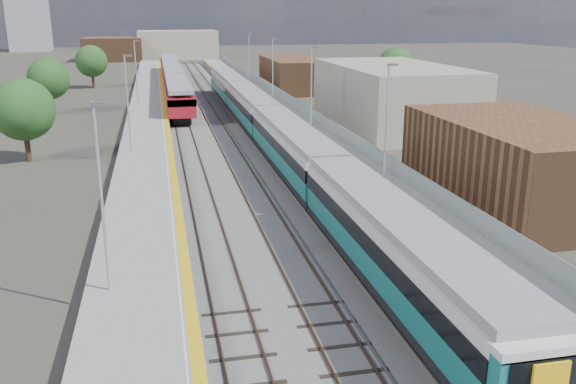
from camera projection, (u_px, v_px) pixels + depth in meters
name	position (u px, v px, depth m)	size (l,w,h in m)	color
ground	(234.00, 124.00, 65.92)	(320.00, 320.00, 0.00)	#47443A
ballast_bed	(211.00, 120.00, 67.81)	(10.50, 155.00, 0.06)	#565451
tracks	(215.00, 117.00, 69.48)	(8.96, 160.00, 0.17)	#4C3323
platform_right	(277.00, 114.00, 69.17)	(4.70, 155.00, 8.52)	slate
platform_left	(148.00, 118.00, 66.30)	(4.30, 155.00, 8.52)	slate
buildings	(108.00, 16.00, 142.34)	(72.00, 185.50, 40.00)	brown
green_train	(269.00, 124.00, 53.35)	(2.88, 80.27, 3.17)	black
red_train	(173.00, 78.00, 90.56)	(2.97, 60.19, 3.75)	black
tree_a	(23.00, 110.00, 48.15)	(4.94, 4.94, 6.70)	#382619
tree_b	(48.00, 79.00, 71.25)	(4.83, 4.83, 6.54)	#382619
tree_c	(91.00, 61.00, 95.69)	(4.93, 4.93, 6.68)	#382619
tree_d	(395.00, 68.00, 81.54)	(5.24, 5.24, 7.10)	#382619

